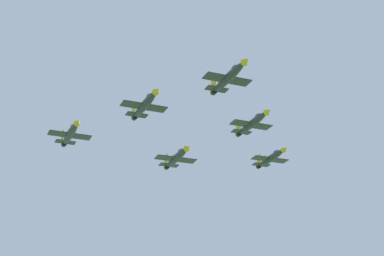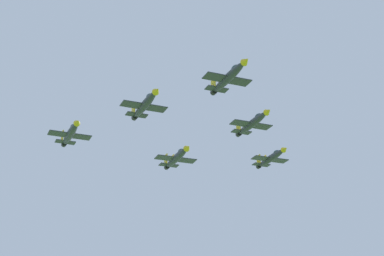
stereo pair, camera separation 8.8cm
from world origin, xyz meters
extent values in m
ellipsoid|color=#2D3338|center=(17.18, 11.07, 141.62)|extent=(2.45, 16.45, 2.11)
cone|color=gold|center=(17.37, 1.93, 141.62)|extent=(1.84, 2.15, 1.79)
ellipsoid|color=#334751|center=(17.26, 7.46, 142.41)|extent=(1.64, 2.85, 1.23)
cube|color=#2D3338|center=(17.17, 11.89, 141.50)|extent=(11.80, 3.99, 0.21)
cube|color=gold|center=(22.44, 12.00, 141.56)|extent=(0.89, 3.39, 0.25)
cube|color=gold|center=(11.89, 11.78, 141.56)|extent=(0.89, 3.39, 0.25)
cube|color=#2D3338|center=(17.04, 17.96, 141.62)|extent=(5.68, 2.69, 0.21)
cube|color=gold|center=(18.10, 17.65, 143.14)|extent=(0.33, 2.35, 3.05)
cube|color=gold|center=(15.99, 17.61, 143.14)|extent=(0.33, 2.35, 3.05)
cylinder|color=black|center=(17.01, 19.74, 141.62)|extent=(1.50, 1.20, 1.48)
ellipsoid|color=#2D3338|center=(32.33, 29.11, 138.95)|extent=(2.29, 16.07, 2.06)
cone|color=gold|center=(32.46, 20.17, 138.95)|extent=(1.78, 2.09, 1.75)
ellipsoid|color=#334751|center=(32.38, 25.58, 139.73)|extent=(1.59, 2.77, 1.20)
cube|color=#2D3338|center=(32.32, 29.91, 138.84)|extent=(11.51, 3.83, 0.21)
cube|color=gold|center=(37.48, 29.98, 138.90)|extent=(0.85, 3.31, 0.25)
cube|color=gold|center=(27.16, 29.84, 138.90)|extent=(0.85, 3.31, 0.25)
cube|color=#2D3338|center=(32.24, 35.85, 138.95)|extent=(5.54, 2.60, 0.21)
cube|color=gold|center=(33.27, 35.54, 140.44)|extent=(0.31, 2.30, 2.98)
cube|color=gold|center=(31.21, 35.51, 140.44)|extent=(0.31, 2.30, 2.98)
cylinder|color=black|center=(32.21, 37.59, 138.95)|extent=(1.46, 1.17, 1.44)
ellipsoid|color=#2D3338|center=(1.82, 28.92, 139.43)|extent=(2.47, 16.58, 2.13)
cone|color=gold|center=(2.01, 19.71, 139.43)|extent=(1.85, 2.16, 1.81)
ellipsoid|color=#334751|center=(1.89, 25.29, 140.23)|extent=(1.65, 2.87, 1.24)
cube|color=#2D3338|center=(1.80, 29.75, 139.31)|extent=(11.89, 4.02, 0.21)
cube|color=gold|center=(7.12, 29.86, 139.37)|extent=(0.90, 3.42, 0.26)
cube|color=gold|center=(-3.51, 29.64, 139.37)|extent=(0.90, 3.42, 0.26)
cube|color=#2D3338|center=(1.68, 35.87, 139.43)|extent=(5.72, 2.71, 0.21)
cube|color=gold|center=(2.75, 35.56, 140.97)|extent=(0.33, 2.37, 3.07)
cube|color=gold|center=(0.62, 35.51, 140.97)|extent=(0.33, 2.37, 3.07)
cylinder|color=black|center=(1.64, 37.66, 139.43)|extent=(1.51, 1.21, 1.49)
ellipsoid|color=#2D3338|center=(47.48, 47.15, 136.73)|extent=(2.11, 15.72, 2.02)
cone|color=gold|center=(47.43, 38.39, 136.73)|extent=(1.73, 2.03, 1.72)
ellipsoid|color=#334751|center=(47.46, 43.69, 137.49)|extent=(1.53, 2.70, 1.18)
cube|color=#2D3338|center=(47.48, 47.93, 136.62)|extent=(11.24, 3.66, 0.20)
cube|color=gold|center=(52.53, 47.90, 136.68)|extent=(0.80, 3.24, 0.24)
cube|color=gold|center=(42.43, 47.96, 136.68)|extent=(0.80, 3.24, 0.24)
cube|color=#2D3338|center=(47.52, 53.75, 136.73)|extent=(5.40, 2.50, 0.20)
cube|color=gold|center=(48.53, 53.43, 138.19)|extent=(0.28, 2.25, 2.92)
cube|color=gold|center=(46.51, 53.44, 138.19)|extent=(0.28, 2.25, 2.92)
cylinder|color=black|center=(47.53, 55.45, 136.73)|extent=(1.42, 1.13, 1.41)
ellipsoid|color=#2D3338|center=(-13.54, 46.78, 135.88)|extent=(2.37, 16.11, 2.07)
cone|color=gold|center=(-13.37, 37.83, 135.88)|extent=(1.80, 2.10, 1.76)
ellipsoid|color=#334751|center=(-13.48, 43.24, 136.65)|extent=(1.60, 2.78, 1.21)
cube|color=#2D3338|center=(-13.56, 47.58, 135.76)|extent=(11.55, 3.89, 0.21)
cube|color=gold|center=(-8.39, 47.68, 135.82)|extent=(0.87, 3.32, 0.25)
cube|color=gold|center=(-18.72, 47.48, 135.82)|extent=(0.87, 3.32, 0.25)
cube|color=#2D3338|center=(-13.67, 53.53, 135.88)|extent=(5.56, 2.63, 0.21)
cube|color=gold|center=(-12.63, 53.23, 137.37)|extent=(0.32, 2.30, 2.98)
cube|color=gold|center=(-14.70, 53.19, 137.37)|extent=(0.32, 2.30, 2.98)
cylinder|color=black|center=(-13.71, 55.27, 135.88)|extent=(1.47, 1.18, 1.45)
ellipsoid|color=#2D3338|center=(16.97, 46.96, 132.93)|extent=(2.23, 16.42, 2.11)
cone|color=gold|center=(16.90, 37.82, 132.93)|extent=(1.81, 2.12, 1.79)
ellipsoid|color=#334751|center=(16.94, 43.35, 133.73)|extent=(1.60, 2.82, 1.23)
cube|color=#2D3338|center=(16.97, 47.78, 132.82)|extent=(11.75, 3.83, 0.21)
cube|color=gold|center=(22.25, 47.75, 132.88)|extent=(0.84, 3.38, 0.25)
cube|color=gold|center=(11.70, 47.82, 132.88)|extent=(0.84, 3.38, 0.25)
cube|color=#2D3338|center=(17.02, 53.86, 132.93)|extent=(5.64, 2.62, 0.21)
cube|color=gold|center=(18.07, 53.52, 134.46)|extent=(0.30, 2.35, 3.05)
cube|color=gold|center=(15.96, 53.53, 134.46)|extent=(0.30, 2.35, 3.05)
cylinder|color=black|center=(17.03, 55.64, 132.93)|extent=(1.48, 1.18, 1.48)
camera|label=1|loc=(-38.67, -108.77, 75.04)|focal=57.66mm
camera|label=2|loc=(-38.59, -108.80, 75.04)|focal=57.66mm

